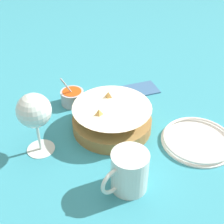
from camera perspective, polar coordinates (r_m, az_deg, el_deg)
ground_plane at (r=0.86m, az=-0.55°, el=-4.16°), size 4.00×4.00×0.00m
food_basket at (r=0.86m, az=-0.00°, el=-1.23°), size 0.22×0.22×0.09m
sauce_cup at (r=0.97m, az=-7.26°, el=2.80°), size 0.07×0.07×0.10m
wine_glass at (r=0.76m, az=-14.04°, el=-0.04°), size 0.08×0.08×0.17m
beer_mug at (r=0.70m, az=3.11°, el=-10.97°), size 0.12×0.08×0.10m
side_plate at (r=0.86m, az=15.38°, el=-4.95°), size 0.19×0.19×0.01m
napkin at (r=1.04m, az=4.79°, el=4.13°), size 0.15×0.12×0.01m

